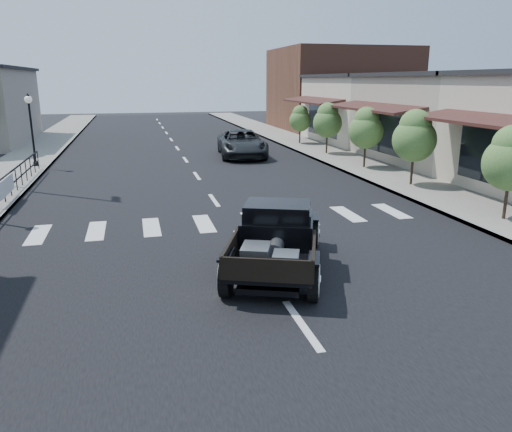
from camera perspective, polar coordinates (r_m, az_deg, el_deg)
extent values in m
plane|color=black|center=(11.96, 0.58, -5.91)|extent=(120.00, 120.00, 0.00)
cube|color=black|center=(26.30, -7.61, 5.72)|extent=(14.00, 80.00, 0.02)
cube|color=gray|center=(26.76, -26.06, 4.60)|extent=(3.00, 80.00, 0.15)
cube|color=gray|center=(28.47, 9.74, 6.49)|extent=(3.00, 80.00, 0.15)
cube|color=#A9A08E|center=(29.78, 23.26, 10.09)|extent=(10.00, 9.00, 4.50)
cube|color=beige|center=(37.36, 14.92, 11.61)|extent=(10.00, 9.00, 4.50)
cube|color=brown|center=(46.54, 9.59, 14.08)|extent=(11.00, 10.00, 7.00)
imported|color=black|center=(29.12, -1.64, 8.27)|extent=(3.10, 5.73, 1.53)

